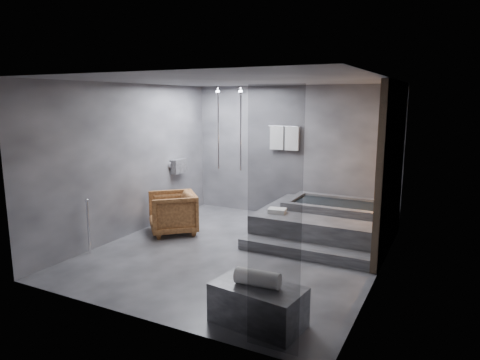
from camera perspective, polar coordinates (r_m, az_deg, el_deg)
The scene contains 7 objects.
room at distance 6.92m, azimuth 3.60°, elevation 4.21°, with size 5.00×5.04×2.82m.
tub_deck at distance 8.12m, azimuth 11.18°, elevation -5.67°, with size 2.20×2.00×0.50m, color #353437.
tub_step at distance 7.09m, azimuth 8.45°, elevation -9.37°, with size 2.20×0.36×0.18m, color #353437.
concrete_bench at distance 5.03m, azimuth 2.39°, elevation -16.29°, with size 1.03×0.56×0.46m, color #333336.
driftwood_chair at distance 8.23m, azimuth -8.97°, elevation -4.34°, with size 0.84×0.86×0.79m, color #4D2A13.
rolled_towel at distance 4.89m, azimuth 2.35°, elevation -12.94°, with size 0.19×0.19×0.52m, color white.
deck_towel at distance 7.72m, azimuth 4.98°, elevation -4.11°, with size 0.31×0.23×0.08m, color white.
Camera 1 is at (3.14, -6.06, 2.52)m, focal length 32.00 mm.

